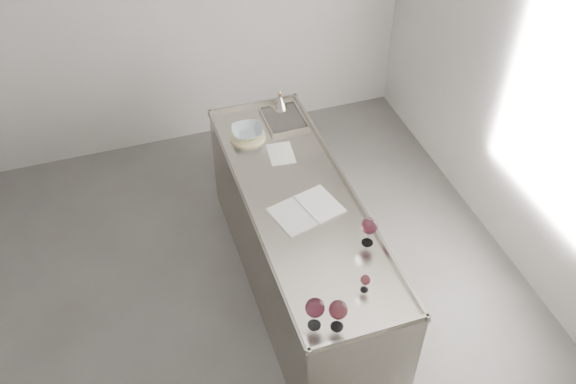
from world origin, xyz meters
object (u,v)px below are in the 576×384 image
object	(u,v)px
counter	(300,244)
wine_glass_small	(365,281)
wine_glass_right	(369,226)
notebook	(306,210)
wine_glass_middle	(338,310)
wine_glass_left	(315,308)
wine_funnel	(280,102)
ceramic_bowl	(247,132)

from	to	relation	value
counter	wine_glass_small	size ratio (longest dim) A/B	19.54
wine_glass_right	notebook	xyz separation A→B (m)	(-0.28, 0.40, -0.14)
wine_glass_middle	notebook	xyz separation A→B (m)	(0.15, 0.95, -0.15)
wine_glass_right	notebook	world-z (taller)	wine_glass_right
counter	notebook	bearing A→B (deg)	-91.29
counter	wine_glass_middle	distance (m)	1.26
notebook	wine_glass_left	bearing A→B (deg)	-121.43
wine_funnel	ceramic_bowl	bearing A→B (deg)	-141.56
wine_glass_right	wine_glass_middle	bearing A→B (deg)	-128.03
wine_glass_left	wine_funnel	xyz separation A→B (m)	(0.47, 2.11, -0.10)
wine_glass_right	ceramic_bowl	distance (m)	1.40
wine_glass_small	counter	bearing A→B (deg)	96.54
ceramic_bowl	wine_funnel	world-z (taller)	wine_funnel
notebook	ceramic_bowl	bearing A→B (deg)	85.13
wine_glass_left	wine_glass_middle	distance (m)	0.13
wine_glass_left	notebook	distance (m)	0.95
wine_glass_small	ceramic_bowl	bearing A→B (deg)	98.91
counter	wine_glass_small	xyz separation A→B (m)	(0.10, -0.88, 0.56)
wine_glass_right	wine_glass_small	distance (m)	0.40
wine_glass_left	notebook	xyz separation A→B (m)	(0.27, 0.90, -0.15)
wine_funnel	wine_glass_small	bearing A→B (deg)	-92.81
wine_glass_right	ceramic_bowl	bearing A→B (deg)	108.23
wine_funnel	wine_glass_middle	bearing A→B (deg)	-99.27
wine_glass_right	notebook	size ratio (longest dim) A/B	0.41
wine_funnel	wine_glass_right	bearing A→B (deg)	-87.25
counter	wine_funnel	size ratio (longest dim) A/B	12.64
notebook	wine_funnel	bearing A→B (deg)	65.92
wine_glass_middle	ceramic_bowl	xyz separation A→B (m)	(-0.01, 1.87, -0.10)
counter	wine_glass_right	bearing A→B (deg)	-62.65
wine_glass_small	ceramic_bowl	xyz separation A→B (m)	(-0.26, 1.68, -0.04)
wine_glass_left	wine_funnel	size ratio (longest dim) A/B	1.16
wine_glass_small	notebook	world-z (taller)	wine_glass_small
counter	ceramic_bowl	bearing A→B (deg)	101.51
notebook	ceramic_bowl	xyz separation A→B (m)	(-0.16, 0.92, 0.04)
notebook	wine_funnel	distance (m)	1.22
counter	notebook	xyz separation A→B (m)	(-0.00, -0.13, 0.47)
wine_glass_left	wine_glass_right	distance (m)	0.74
wine_glass_left	wine_glass_small	bearing A→B (deg)	21.30
counter	notebook	distance (m)	0.49
notebook	wine_glass_middle	bearing A→B (deg)	-113.72
wine_glass_left	ceramic_bowl	xyz separation A→B (m)	(0.11, 1.82, -0.11)
wine_glass_small	notebook	distance (m)	0.77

